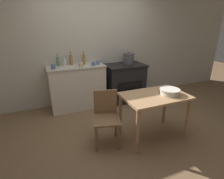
# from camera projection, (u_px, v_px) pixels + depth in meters

# --- Properties ---
(ground_plane) EXTENTS (14.00, 14.00, 0.00)m
(ground_plane) POSITION_uv_depth(u_px,v_px,m) (123.00, 132.00, 3.07)
(ground_plane) COLOR brown
(wall_back) EXTENTS (8.00, 0.07, 2.55)m
(wall_back) POSITION_uv_depth(u_px,v_px,m) (94.00, 47.00, 3.98)
(wall_back) COLOR #B2AD9E
(wall_back) RESTS_ON ground_plane
(counter_cabinet) EXTENTS (1.19, 0.55, 0.95)m
(counter_cabinet) POSITION_uv_depth(u_px,v_px,m) (77.00, 87.00, 3.83)
(counter_cabinet) COLOR beige
(counter_cabinet) RESTS_ON ground_plane
(stove) EXTENTS (0.92, 0.64, 0.89)m
(stove) POSITION_uv_depth(u_px,v_px,m) (124.00, 82.00, 4.22)
(stove) COLOR black
(stove) RESTS_ON ground_plane
(work_table) EXTENTS (1.01, 0.65, 0.74)m
(work_table) POSITION_uv_depth(u_px,v_px,m) (154.00, 102.00, 2.74)
(work_table) COLOR #A87F56
(work_table) RESTS_ON ground_plane
(chair) EXTENTS (0.49, 0.49, 0.83)m
(chair) POSITION_uv_depth(u_px,v_px,m) (106.00, 116.00, 2.68)
(chair) COLOR brown
(chair) RESTS_ON ground_plane
(flour_sack) EXTENTS (0.25, 0.17, 0.39)m
(flour_sack) POSITION_uv_depth(u_px,v_px,m) (137.00, 99.00, 3.92)
(flour_sack) COLOR beige
(flour_sack) RESTS_ON ground_plane
(stock_pot) EXTENTS (0.26, 0.26, 0.27)m
(stock_pot) POSITION_uv_depth(u_px,v_px,m) (129.00, 58.00, 4.11)
(stock_pot) COLOR #4C4C51
(stock_pot) RESTS_ON stove
(mixing_bowl_large) EXTENTS (0.31, 0.31, 0.09)m
(mixing_bowl_large) POSITION_uv_depth(u_px,v_px,m) (170.00, 91.00, 2.70)
(mixing_bowl_large) COLOR silver
(mixing_bowl_large) RESTS_ON work_table
(bottle_far_left) EXTENTS (0.06, 0.06, 0.26)m
(bottle_far_left) POSITION_uv_depth(u_px,v_px,m) (58.00, 61.00, 3.62)
(bottle_far_left) COLOR #517F5B
(bottle_far_left) RESTS_ON counter_cabinet
(bottle_left) EXTENTS (0.07, 0.07, 0.17)m
(bottle_left) POSITION_uv_depth(u_px,v_px,m) (65.00, 62.00, 3.66)
(bottle_left) COLOR silver
(bottle_left) RESTS_ON counter_cabinet
(bottle_mid_left) EXTENTS (0.07, 0.07, 0.29)m
(bottle_mid_left) POSITION_uv_depth(u_px,v_px,m) (71.00, 60.00, 3.69)
(bottle_mid_left) COLOR olive
(bottle_mid_left) RESTS_ON counter_cabinet
(bottle_center_left) EXTENTS (0.07, 0.07, 0.28)m
(bottle_center_left) POSITION_uv_depth(u_px,v_px,m) (84.00, 59.00, 3.76)
(bottle_center_left) COLOR olive
(bottle_center_left) RESTS_ON counter_cabinet
(cup_center) EXTENTS (0.08, 0.08, 0.08)m
(cup_center) POSITION_uv_depth(u_px,v_px,m) (98.00, 63.00, 3.76)
(cup_center) COLOR #4C6B99
(cup_center) RESTS_ON counter_cabinet
(cup_center_right) EXTENTS (0.09, 0.09, 0.09)m
(cup_center_right) POSITION_uv_depth(u_px,v_px,m) (81.00, 65.00, 3.51)
(cup_center_right) COLOR beige
(cup_center_right) RESTS_ON counter_cabinet
(cup_mid_right) EXTENTS (0.09, 0.09, 0.10)m
(cup_mid_right) POSITION_uv_depth(u_px,v_px,m) (53.00, 67.00, 3.38)
(cup_mid_right) COLOR #4C6B99
(cup_mid_right) RESTS_ON counter_cabinet
(cup_right) EXTENTS (0.09, 0.09, 0.08)m
(cup_right) POSITION_uv_depth(u_px,v_px,m) (93.00, 64.00, 3.65)
(cup_right) COLOR #4C6B99
(cup_right) RESTS_ON counter_cabinet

